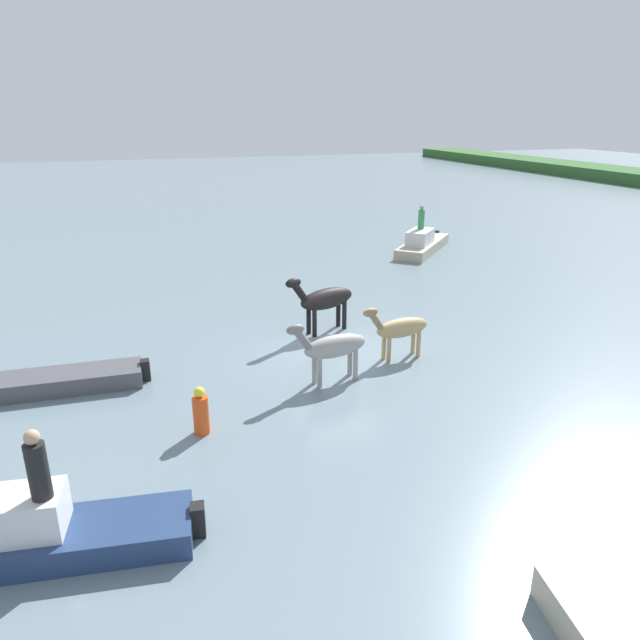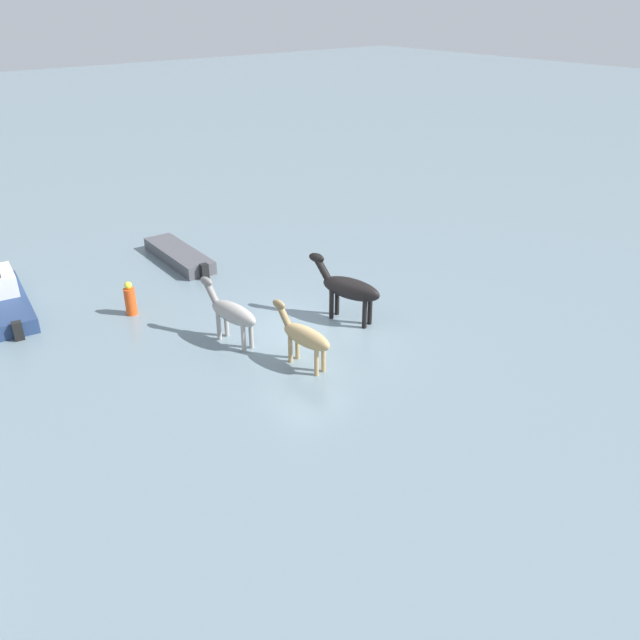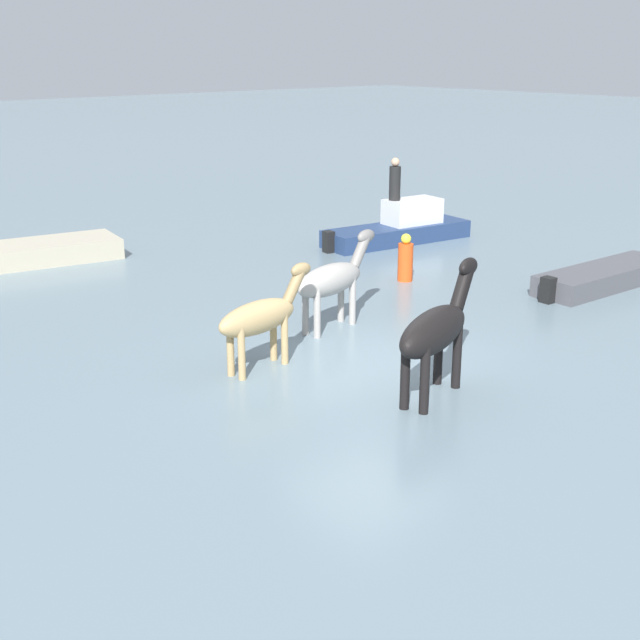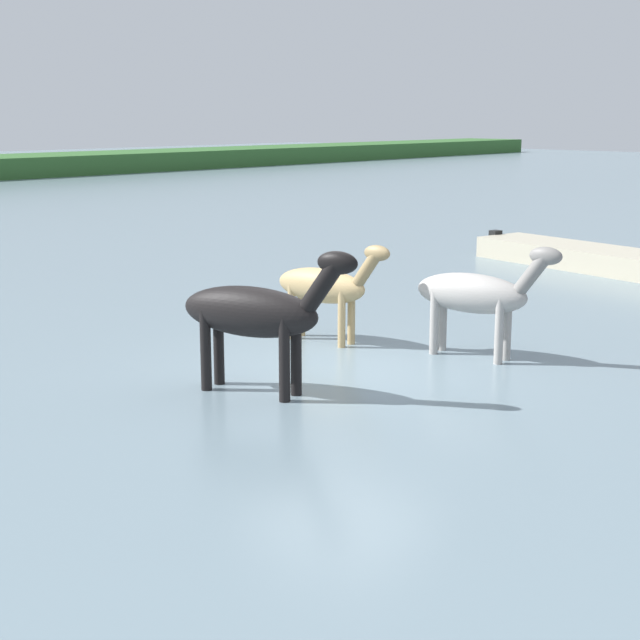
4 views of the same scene
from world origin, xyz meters
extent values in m
plane|color=slate|center=(0.00, 0.00, 0.00)|extent=(156.82, 156.82, 0.00)
ellipsoid|color=black|center=(-1.62, 0.17, 1.12)|extent=(1.17, 2.12, 0.68)
cylinder|color=black|center=(-1.28, -0.36, 0.56)|extent=(0.15, 0.15, 1.12)
cylinder|color=black|center=(-1.59, -0.46, 0.56)|extent=(0.15, 0.15, 1.12)
cylinder|color=black|center=(-1.64, 0.80, 0.56)|extent=(0.15, 0.15, 1.12)
cylinder|color=black|center=(-1.95, 0.70, 0.56)|extent=(0.15, 0.15, 1.12)
cylinder|color=black|center=(-1.30, -0.86, 1.56)|extent=(0.41, 0.66, 0.75)
ellipsoid|color=black|center=(-1.23, -1.06, 1.87)|extent=(0.39, 0.60, 0.30)
ellipsoid|color=#9E9993|center=(2.02, -0.87, 1.01)|extent=(0.83, 1.89, 0.61)
cylinder|color=#9E9993|center=(2.26, -1.39, 0.50)|extent=(0.13, 0.13, 1.01)
cylinder|color=#9E9993|center=(1.96, -1.44, 0.50)|extent=(0.13, 0.13, 1.01)
cylinder|color=#9E9993|center=(2.08, -0.31, 0.50)|extent=(0.13, 0.13, 1.01)
cylinder|color=#9E9993|center=(1.79, -0.36, 0.50)|extent=(0.13, 0.13, 1.01)
cylinder|color=slate|center=(2.18, -1.83, 1.41)|extent=(0.30, 0.59, 0.67)
ellipsoid|color=slate|center=(2.21, -2.02, 1.68)|extent=(0.29, 0.53, 0.27)
ellipsoid|color=tan|center=(1.17, 1.50, 0.94)|extent=(0.71, 1.76, 0.57)
cylinder|color=tan|center=(1.38, 1.01, 0.47)|extent=(0.13, 0.13, 0.94)
cylinder|color=tan|center=(1.10, 0.98, 0.47)|extent=(0.13, 0.13, 0.94)
cylinder|color=tan|center=(1.25, 2.03, 0.47)|extent=(0.13, 0.13, 0.94)
cylinder|color=tan|center=(0.97, 1.99, 0.47)|extent=(0.13, 0.13, 0.94)
cylinder|color=olive|center=(1.29, 0.60, 1.32)|extent=(0.26, 0.54, 0.63)
ellipsoid|color=olive|center=(1.31, 0.42, 1.57)|extent=(0.25, 0.49, 0.25)
cube|color=navy|center=(6.65, -7.50, 0.17)|extent=(1.84, 4.59, 0.63)
cube|color=silver|center=(6.58, -8.03, 0.83)|extent=(1.08, 1.71, 0.70)
cube|color=black|center=(6.96, -5.18, 0.24)|extent=(0.31, 0.28, 0.68)
cube|color=#4C4C51|center=(0.21, -7.80, 0.16)|extent=(1.30, 4.07, 0.62)
cube|color=black|center=(0.30, -5.69, 0.24)|extent=(0.29, 0.25, 0.67)
cube|color=#B7AD93|center=(11.20, 2.07, 0.19)|extent=(2.59, 5.97, 0.67)
cylinder|color=black|center=(6.79, -7.50, 1.66)|extent=(0.32, 0.32, 0.95)
sphere|color=tan|center=(6.79, -7.50, 2.25)|extent=(0.24, 0.24, 0.24)
cylinder|color=#E54C19|center=(3.59, -4.65, 0.45)|extent=(0.36, 0.36, 0.90)
sphere|color=yellow|center=(3.59, -4.65, 1.02)|extent=(0.24, 0.24, 0.24)
camera|label=1|loc=(15.44, -5.87, 6.87)|focal=32.88mm
camera|label=2|loc=(10.64, 13.81, 9.47)|focal=36.32mm
camera|label=3|loc=(-9.97, 9.68, 5.35)|focal=47.83mm
camera|label=4|loc=(-9.93, -9.02, 3.72)|focal=53.16mm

